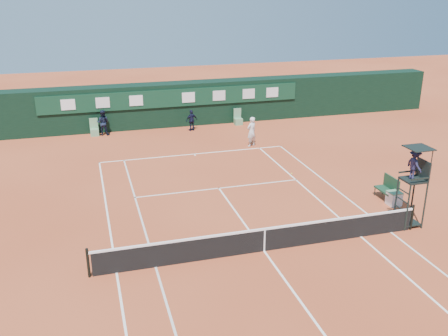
# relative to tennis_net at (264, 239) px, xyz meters

# --- Properties ---
(ground) EXTENTS (90.00, 90.00, 0.00)m
(ground) POSITION_rel_tennis_net_xyz_m (0.00, 0.00, -0.51)
(ground) COLOR #BD502C
(ground) RESTS_ON ground
(court_lines) EXTENTS (11.05, 23.85, 0.01)m
(court_lines) POSITION_rel_tennis_net_xyz_m (0.00, 0.00, -0.50)
(court_lines) COLOR white
(court_lines) RESTS_ON ground
(tennis_net) EXTENTS (12.90, 0.10, 1.10)m
(tennis_net) POSITION_rel_tennis_net_xyz_m (0.00, 0.00, 0.00)
(tennis_net) COLOR black
(tennis_net) RESTS_ON ground
(back_wall) EXTENTS (40.00, 1.65, 3.00)m
(back_wall) POSITION_rel_tennis_net_xyz_m (0.00, 18.74, 1.00)
(back_wall) COLOR black
(back_wall) RESTS_ON ground
(linesman_chair_left) EXTENTS (0.55, 0.50, 1.15)m
(linesman_chair_left) POSITION_rel_tennis_net_xyz_m (-5.50, 17.48, -0.19)
(linesman_chair_left) COLOR #5E9066
(linesman_chair_left) RESTS_ON ground
(linesman_chair_right) EXTENTS (0.55, 0.50, 1.15)m
(linesman_chair_right) POSITION_rel_tennis_net_xyz_m (4.50, 17.48, -0.19)
(linesman_chair_right) COLOR #5E8F63
(linesman_chair_right) RESTS_ON ground
(umpire_chair) EXTENTS (0.96, 0.95, 3.42)m
(umpire_chair) POSITION_rel_tennis_net_xyz_m (6.50, 0.37, 1.95)
(umpire_chair) COLOR black
(umpire_chair) RESTS_ON ground
(player_bench) EXTENTS (0.56, 1.20, 1.10)m
(player_bench) POSITION_rel_tennis_net_xyz_m (7.25, 2.97, 0.09)
(player_bench) COLOR #173A25
(player_bench) RESTS_ON ground
(tennis_bag) EXTENTS (0.52, 0.80, 0.28)m
(tennis_bag) POSITION_rel_tennis_net_xyz_m (6.68, 0.93, -0.37)
(tennis_bag) COLOR black
(tennis_bag) RESTS_ON ground
(cooler) EXTENTS (0.57, 0.57, 0.65)m
(cooler) POSITION_rel_tennis_net_xyz_m (7.15, 2.32, -0.18)
(cooler) COLOR silver
(cooler) RESTS_ON ground
(tennis_ball) EXTENTS (0.07, 0.07, 0.07)m
(tennis_ball) POSITION_rel_tennis_net_xyz_m (4.24, 7.21, -0.47)
(tennis_ball) COLOR yellow
(tennis_ball) RESTS_ON ground
(player) EXTENTS (0.80, 0.70, 1.86)m
(player) POSITION_rel_tennis_net_xyz_m (3.77, 12.45, 0.42)
(player) COLOR silver
(player) RESTS_ON ground
(ball_kid_left) EXTENTS (0.98, 0.86, 1.69)m
(ball_kid_left) POSITION_rel_tennis_net_xyz_m (-4.91, 17.48, 0.34)
(ball_kid_left) COLOR black
(ball_kid_left) RESTS_ON ground
(ball_kid_right) EXTENTS (0.92, 0.59, 1.45)m
(ball_kid_right) POSITION_rel_tennis_net_xyz_m (0.97, 16.86, 0.22)
(ball_kid_right) COLOR black
(ball_kid_right) RESTS_ON ground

